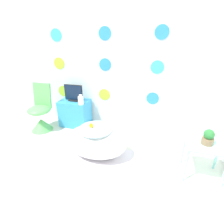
{
  "coord_description": "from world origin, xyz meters",
  "views": [
    {
      "loc": [
        0.98,
        -1.13,
        1.66
      ],
      "look_at": [
        0.4,
        0.89,
        0.71
      ],
      "focal_mm": 28.0,
      "sensor_mm": 36.0,
      "label": 1
    }
  ],
  "objects_px": {
    "bathtub": "(96,141)",
    "chair": "(41,116)",
    "vase": "(81,100)",
    "potted_plant_left": "(208,137)",
    "tv": "(73,94)"
  },
  "relations": [
    {
      "from": "bathtub",
      "to": "potted_plant_left",
      "type": "relative_size",
      "value": 4.67
    },
    {
      "from": "tv",
      "to": "vase",
      "type": "bearing_deg",
      "value": -33.01
    },
    {
      "from": "tv",
      "to": "potted_plant_left",
      "type": "distance_m",
      "value": 2.27
    },
    {
      "from": "tv",
      "to": "vase",
      "type": "distance_m",
      "value": 0.25
    },
    {
      "from": "tv",
      "to": "potted_plant_left",
      "type": "xyz_separation_m",
      "value": [
        2.13,
        -0.79,
        -0.08
      ]
    },
    {
      "from": "vase",
      "to": "potted_plant_left",
      "type": "relative_size",
      "value": 0.94
    },
    {
      "from": "bathtub",
      "to": "chair",
      "type": "distance_m",
      "value": 1.31
    },
    {
      "from": "vase",
      "to": "chair",
      "type": "bearing_deg",
      "value": -163.59
    },
    {
      "from": "chair",
      "to": "tv",
      "type": "relative_size",
      "value": 2.4
    },
    {
      "from": "chair",
      "to": "vase",
      "type": "xyz_separation_m",
      "value": [
        0.72,
        0.21,
        0.31
      ]
    },
    {
      "from": "vase",
      "to": "potted_plant_left",
      "type": "distance_m",
      "value": 2.03
    },
    {
      "from": "potted_plant_left",
      "to": "vase",
      "type": "bearing_deg",
      "value": 161.02
    },
    {
      "from": "chair",
      "to": "bathtub",
      "type": "bearing_deg",
      "value": -19.01
    },
    {
      "from": "bathtub",
      "to": "vase",
      "type": "relative_size",
      "value": 4.99
    },
    {
      "from": "tv",
      "to": "vase",
      "type": "relative_size",
      "value": 1.99
    }
  ]
}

